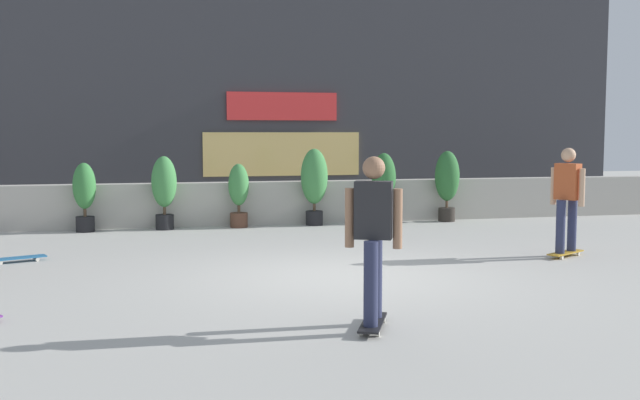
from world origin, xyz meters
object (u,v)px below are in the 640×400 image
potted_plant_4 (384,182)px  skateboard_aside (18,258)px  skater_far_left (373,234)px  skater_by_wall_right (567,197)px  potted_plant_0 (84,193)px  potted_plant_3 (314,180)px  potted_plant_2 (239,192)px  potted_plant_1 (164,187)px  potted_plant_5 (447,180)px

potted_plant_4 → skateboard_aside: (-6.83, -3.38, -0.81)m
potted_plant_4 → skater_far_left: (-2.81, -8.22, 0.07)m
potted_plant_4 → skater_by_wall_right: 5.02m
potted_plant_0 → potted_plant_3: (4.60, -0.00, 0.18)m
potted_plant_2 → potted_plant_4: size_ratio=0.87×
potted_plant_4 → skateboard_aside: 7.67m
skateboard_aside → skater_by_wall_right: bearing=-9.9°
potted_plant_1 → skater_by_wall_right: bearing=-38.8°
potted_plant_1 → skateboard_aside: 4.13m
potted_plant_0 → skateboard_aside: (-0.71, -3.38, -0.70)m
potted_plant_2 → skater_by_wall_right: bearing=-46.9°
potted_plant_0 → potted_plant_3: potted_plant_3 is taller
potted_plant_0 → potted_plant_1: potted_plant_1 is taller
potted_plant_3 → potted_plant_4: (1.52, -0.00, -0.07)m
potted_plant_3 → potted_plant_4: 1.52m
potted_plant_2 → skater_by_wall_right: skater_by_wall_right is taller
potted_plant_4 → potted_plant_5: (1.45, 0.00, 0.03)m
potted_plant_0 → potted_plant_4: (6.12, -0.00, 0.11)m
skater_far_left → skateboard_aside: bearing=129.7°
skater_by_wall_right → skateboard_aside: (-8.23, 1.44, -0.88)m
skater_by_wall_right → skateboard_aside: bearing=170.1°
potted_plant_2 → potted_plant_4: (3.11, -0.00, 0.15)m
potted_plant_2 → potted_plant_3: 1.60m
potted_plant_3 → potted_plant_4: bearing=-0.0°
skater_by_wall_right → skater_far_left: (-4.21, -3.41, 0.00)m
skater_far_left → potted_plant_4: bearing=71.2°
potted_plant_1 → potted_plant_5: bearing=0.0°
skateboard_aside → potted_plant_2: bearing=42.2°
potted_plant_3 → potted_plant_0: bearing=180.0°
potted_plant_0 → skater_far_left: (3.32, -8.22, 0.18)m
potted_plant_0 → potted_plant_1: (1.52, -0.00, 0.09)m
potted_plant_3 → skater_far_left: 8.32m
potted_plant_1 → skater_by_wall_right: skater_by_wall_right is taller
potted_plant_4 → potted_plant_1: bearing=180.0°
potted_plant_3 → potted_plant_5: 2.97m
skater_far_left → skateboard_aside: skater_far_left is taller
potted_plant_5 → skateboard_aside: 8.99m
potted_plant_3 → potted_plant_1: bearing=-180.0°
skater_by_wall_right → potted_plant_0: bearing=147.4°
skater_far_left → potted_plant_0: bearing=112.0°
potted_plant_2 → skater_by_wall_right: size_ratio=0.77×
potted_plant_2 → potted_plant_1: bearing=-180.0°
potted_plant_0 → potted_plant_2: (3.01, 0.00, -0.04)m
potted_plant_1 → potted_plant_3: potted_plant_3 is taller
potted_plant_2 → potted_plant_5: potted_plant_5 is taller
skateboard_aside → potted_plant_4: bearing=26.3°
potted_plant_2 → skater_far_left: skater_far_left is taller
potted_plant_2 → skateboard_aside: 5.07m
potted_plant_1 → potted_plant_4: bearing=0.0°
skater_far_left → skater_by_wall_right: bearing=39.0°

